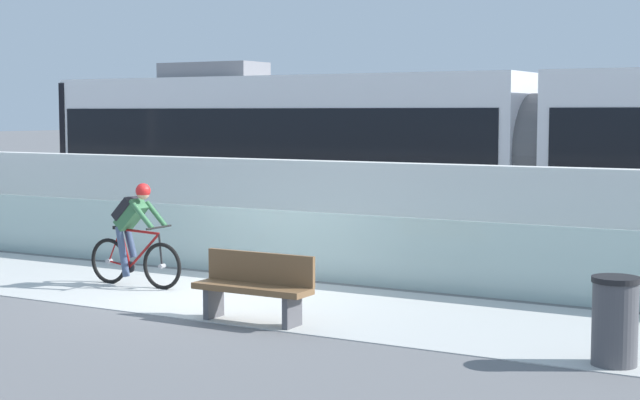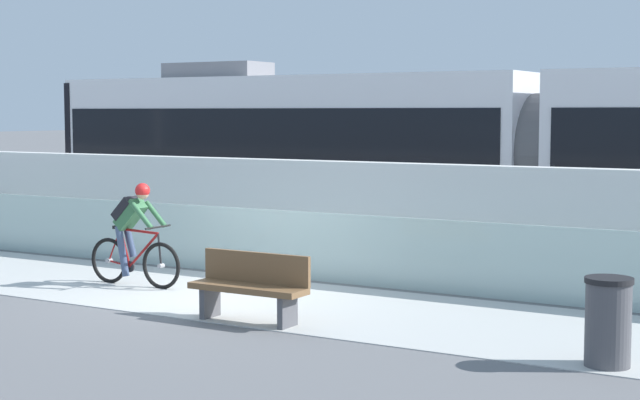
% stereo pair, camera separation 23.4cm
% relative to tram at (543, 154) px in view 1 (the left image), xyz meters
% --- Properties ---
extents(ground_plane, '(200.00, 200.00, 0.00)m').
position_rel_tram_xyz_m(ground_plane, '(-2.84, -6.85, -1.89)').
color(ground_plane, slate).
extents(bike_path_deck, '(32.00, 3.20, 0.01)m').
position_rel_tram_xyz_m(bike_path_deck, '(-2.84, -6.85, -1.89)').
color(bike_path_deck, beige).
rests_on(bike_path_deck, ground).
extents(glass_parapet, '(32.00, 0.05, 1.10)m').
position_rel_tram_xyz_m(glass_parapet, '(-2.84, -5.00, -1.34)').
color(glass_parapet, '#ADC6C1').
rests_on(glass_parapet, ground).
extents(concrete_barrier_wall, '(32.00, 0.36, 1.82)m').
position_rel_tram_xyz_m(concrete_barrier_wall, '(-2.84, -3.20, -0.98)').
color(concrete_barrier_wall, white).
rests_on(concrete_barrier_wall, ground).
extents(tram_rail_near, '(32.00, 0.08, 0.01)m').
position_rel_tram_xyz_m(tram_rail_near, '(-2.84, -0.72, -1.89)').
color(tram_rail_near, '#595654').
rests_on(tram_rail_near, ground).
extents(tram_rail_far, '(32.00, 0.08, 0.01)m').
position_rel_tram_xyz_m(tram_rail_far, '(-2.84, 0.72, -1.89)').
color(tram_rail_far, '#595654').
rests_on(tram_rail_far, ground).
extents(tram, '(22.56, 2.54, 3.81)m').
position_rel_tram_xyz_m(tram, '(0.00, 0.00, 0.00)').
color(tram, silver).
rests_on(tram, ground).
extents(cyclist_on_bike, '(1.77, 0.58, 1.61)m').
position_rel_tram_xyz_m(cyclist_on_bike, '(-4.31, -6.85, -1.09)').
color(cyclist_on_bike, black).
rests_on(cyclist_on_bike, ground).
extents(trash_bin, '(0.51, 0.51, 0.96)m').
position_rel_tram_xyz_m(trash_bin, '(3.29, -8.10, -1.41)').
color(trash_bin, '#47474C').
rests_on(trash_bin, ground).
extents(bench, '(1.60, 0.45, 0.89)m').
position_rel_tram_xyz_m(bench, '(-1.25, -8.14, -1.41)').
color(bench, brown).
rests_on(bench, ground).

